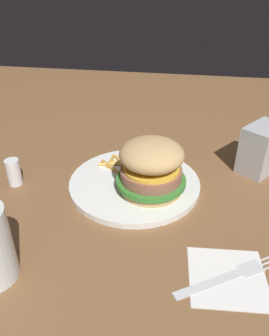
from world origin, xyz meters
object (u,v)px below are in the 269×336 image
fries_pile (120,165)px  salt_shaker (14,172)px  sandwich (151,166)px  napkin (227,277)px  fork (229,276)px  plate (134,183)px  napkin_dispenser (262,149)px

fries_pile → salt_shaker: 0.22m
sandwich → napkin: 0.24m
sandwich → salt_shaker: bearing=-178.3°
fries_pile → fork: size_ratio=0.64×
fork → salt_shaker: (-0.41, 0.18, 0.02)m
fries_pile → salt_shaker: salt_shaker is taller
sandwich → fork: size_ratio=0.85×
fries_pile → napkin: 0.33m
napkin → fork: fork is taller
plate → sandwich: (0.04, -0.02, 0.06)m
napkin → fork: bearing=31.7°
plate → fries_pile: 0.06m
napkin → napkin_dispenser: 0.33m
plate → salt_shaker: 0.24m
napkin_dispenser → sandwich: bearing=157.9°
fries_pile → napkin_dispenser: (0.29, 0.06, 0.04)m
napkin → salt_shaker: (-0.41, 0.18, 0.03)m
plate → fries_pile: size_ratio=2.63×
fries_pile → napkin_dispenser: napkin_dispenser is taller
sandwich → fork: (0.13, -0.18, -0.06)m
fries_pile → fork: bearing=-50.6°
plate → fries_pile: fries_pile is taller
plate → napkin: (0.17, -0.21, -0.01)m
fries_pile → salt_shaker: bearing=-158.5°
plate → napkin_dispenser: (0.25, 0.10, 0.05)m
sandwich → napkin: size_ratio=1.21×
plate → fries_pile: bearing=129.4°
fork → sandwich: bearing=126.2°
napkin → fork: (0.00, 0.00, 0.00)m
plate → napkin_dispenser: napkin_dispenser is taller
fork → salt_shaker: size_ratio=2.83×
plate → napkin_dispenser: 0.28m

